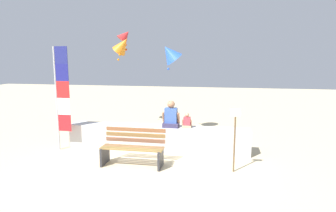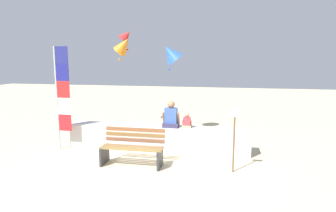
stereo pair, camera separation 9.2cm
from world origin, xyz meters
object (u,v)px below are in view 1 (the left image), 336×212
flag_banner (61,93)px  kite_orange (123,45)px  park_bench (133,148)px  kite_blue (170,53)px  person_child (187,122)px  sign_post (235,135)px  kite_red (125,36)px  person_adult (171,117)px

flag_banner → kite_orange: bearing=78.0°
park_bench → kite_blue: kite_blue is taller
kite_blue → kite_orange: bearing=155.3°
person_child → sign_post: sign_post is taller
kite_red → kite_orange: size_ratio=0.91×
kite_blue → kite_red: bearing=147.2°
park_bench → kite_red: size_ratio=1.73×
sign_post → person_child: bearing=133.3°
person_adult → kite_orange: size_ratio=0.77×
person_child → kite_orange: kite_orange is taller
person_adult → person_child: (0.46, 0.00, -0.13)m
person_adult → kite_blue: (-0.37, 1.84, 1.80)m
kite_red → kite_orange: 0.53m
person_child → kite_red: 4.96m
kite_red → sign_post: 6.58m
person_adult → kite_red: kite_red is taller
park_bench → kite_orange: (-1.62, 4.07, 2.68)m
kite_red → sign_post: bearing=-47.5°
park_bench → kite_blue: 3.96m
person_adult → flag_banner: bearing=-169.9°
flag_banner → kite_blue: (2.67, 2.38, 1.13)m
flag_banner → sign_post: bearing=-9.4°
person_adult → kite_orange: bearing=130.4°
kite_blue → person_child: bearing=-65.7°
park_bench → kite_red: (-1.65, 4.45, 3.05)m
person_adult → flag_banner: size_ratio=0.26×
park_bench → kite_red: kite_red is taller
park_bench → kite_blue: bearing=83.9°
park_bench → kite_orange: bearing=111.8°
park_bench → sign_post: sign_post is taller
park_bench → sign_post: 2.47m
person_adult → kite_red: (-2.37, 3.13, 2.49)m
park_bench → kite_blue: (0.34, 3.16, 2.36)m
kite_blue → sign_post: kite_blue is taller
park_bench → person_child: person_child is taller
flag_banner → kite_orange: (0.70, 3.29, 1.45)m
person_adult → kite_red: bearing=127.2°
person_child → kite_blue: size_ratio=0.43×
person_adult → sign_post: (1.71, -1.33, -0.11)m
kite_red → sign_post: kite_red is taller
flag_banner → kite_orange: kite_orange is taller
flag_banner → sign_post: 4.88m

